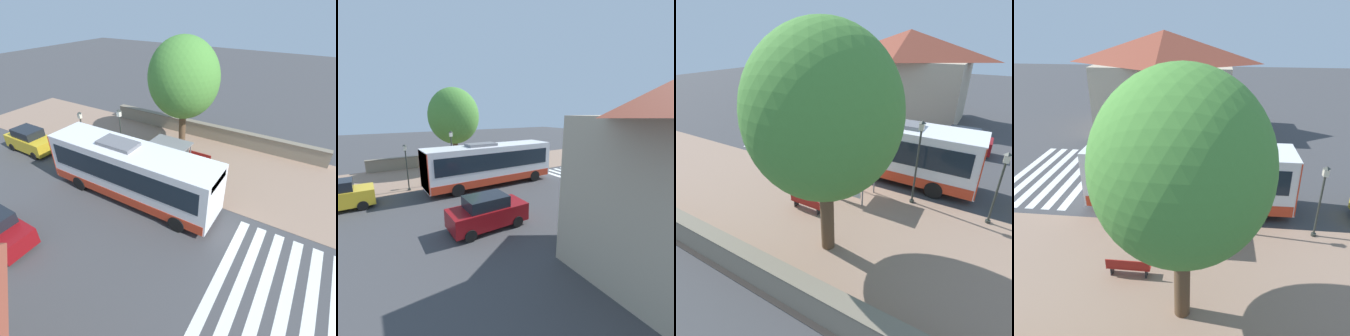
{
  "view_description": "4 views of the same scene",
  "coord_description": "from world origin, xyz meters",
  "views": [
    {
      "loc": [
        12.19,
        8.08,
        10.85
      ],
      "look_at": [
        -1.11,
        0.19,
        0.84
      ],
      "focal_mm": 28.0,
      "sensor_mm": 36.0,
      "label": 1
    },
    {
      "loc": [
        18.55,
        -9.69,
        6.19
      ],
      "look_at": [
        1.13,
        1.29,
        1.11
      ],
      "focal_mm": 24.0,
      "sensor_mm": 36.0,
      "label": 2
    },
    {
      "loc": [
        -12.9,
        -6.1,
        8.27
      ],
      "look_at": [
        -0.25,
        1.18,
        0.87
      ],
      "focal_mm": 28.0,
      "sensor_mm": 36.0,
      "label": 3
    },
    {
      "loc": [
        -14.29,
        -2.06,
        9.85
      ],
      "look_at": [
        1.43,
        -0.38,
        2.53
      ],
      "focal_mm": 35.0,
      "sensor_mm": 36.0,
      "label": 4
    }
  ],
  "objects": [
    {
      "name": "pedestrian",
      "position": [
        0.14,
        3.51,
        1.03
      ],
      "size": [
        0.34,
        0.23,
        1.74
      ],
      "color": "#2D3347",
      "rests_on": "ground"
    },
    {
      "name": "crosswalk_stripes",
      "position": [
        5.0,
        8.72,
        0.0
      ],
      "size": [
        9.0,
        5.25,
        0.01
      ],
      "color": "silver",
      "rests_on": "ground"
    },
    {
      "name": "bus_shelter",
      "position": [
        -1.6,
        0.14,
        2.19
      ],
      "size": [
        1.82,
        2.73,
        2.65
      ],
      "color": "slate",
      "rests_on": "ground"
    },
    {
      "name": "parked_car_far_lane",
      "position": [
        8.43,
        -4.5,
        0.92
      ],
      "size": [
        1.87,
        4.31,
        1.87
      ],
      "color": "maroon",
      "rests_on": "ground"
    },
    {
      "name": "street_lamp_far",
      "position": [
        -0.41,
        -7.1,
        2.27
      ],
      "size": [
        0.28,
        0.28,
        3.8
      ],
      "color": "#2D332D",
      "rests_on": "ground"
    },
    {
      "name": "street_lamp_near",
      "position": [
        -0.54,
        -3.31,
        2.75
      ],
      "size": [
        0.28,
        0.28,
        4.66
      ],
      "color": "#2D332D",
      "rests_on": "ground"
    },
    {
      "name": "stone_wall",
      "position": [
        -8.55,
        0.0,
        0.68
      ],
      "size": [
        0.6,
        20.0,
        1.35
      ],
      "color": "gray",
      "rests_on": "ground"
    },
    {
      "name": "ground_plane",
      "position": [
        0.0,
        0.0,
        0.0
      ],
      "size": [
        120.0,
        120.0,
        0.0
      ],
      "primitive_type": "plane",
      "color": "#424244",
      "rests_on": "ground"
    },
    {
      "name": "bench",
      "position": [
        -4.05,
        1.25,
        0.48
      ],
      "size": [
        0.4,
        1.83,
        0.88
      ],
      "color": "maroon",
      "rests_on": "ground"
    },
    {
      "name": "shade_tree",
      "position": [
        -5.68,
        -1.14,
        5.8
      ],
      "size": [
        5.45,
        5.45,
        8.83
      ],
      "color": "brown",
      "rests_on": "ground"
    },
    {
      "name": "bus",
      "position": [
        1.78,
        -0.74,
        1.93
      ],
      "size": [
        2.79,
        11.19,
        3.73
      ],
      "color": "white",
      "rests_on": "ground"
    },
    {
      "name": "sidewalk_plaza",
      "position": [
        -4.5,
        0.0,
        0.01
      ],
      "size": [
        9.0,
        44.0,
        0.02
      ],
      "color": "#937560",
      "rests_on": "ground"
    }
  ]
}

